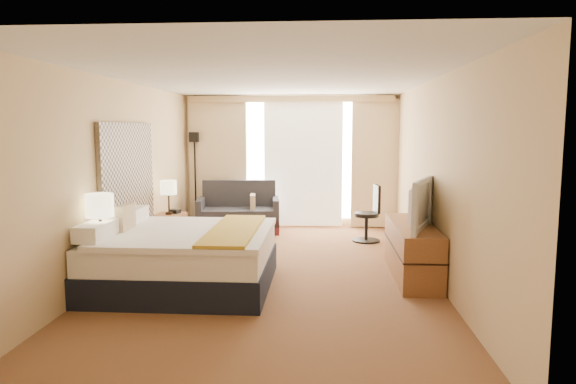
# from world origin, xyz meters

# --- Properties ---
(floor) EXTENTS (4.20, 7.00, 0.02)m
(floor) POSITION_xyz_m (0.00, 0.00, 0.00)
(floor) COLOR #5D231A
(floor) RESTS_ON ground
(ceiling) EXTENTS (4.20, 7.00, 0.02)m
(ceiling) POSITION_xyz_m (0.00, 0.00, 2.60)
(ceiling) COLOR silver
(ceiling) RESTS_ON wall_back
(wall_back) EXTENTS (4.20, 0.02, 2.60)m
(wall_back) POSITION_xyz_m (0.00, 3.50, 1.30)
(wall_back) COLOR tan
(wall_back) RESTS_ON ground
(wall_front) EXTENTS (4.20, 0.02, 2.60)m
(wall_front) POSITION_xyz_m (0.00, -3.50, 1.30)
(wall_front) COLOR tan
(wall_front) RESTS_ON ground
(wall_left) EXTENTS (0.02, 7.00, 2.60)m
(wall_left) POSITION_xyz_m (-2.10, 0.00, 1.30)
(wall_left) COLOR tan
(wall_left) RESTS_ON ground
(wall_right) EXTENTS (0.02, 7.00, 2.60)m
(wall_right) POSITION_xyz_m (2.10, 0.00, 1.30)
(wall_right) COLOR tan
(wall_right) RESTS_ON ground
(headboard) EXTENTS (0.06, 1.85, 1.50)m
(headboard) POSITION_xyz_m (-2.06, 0.20, 1.28)
(headboard) COLOR black
(headboard) RESTS_ON wall_left
(nightstand_left) EXTENTS (0.45, 0.52, 0.55)m
(nightstand_left) POSITION_xyz_m (-1.87, -1.05, 0.28)
(nightstand_left) COLOR brown
(nightstand_left) RESTS_ON floor
(nightstand_right) EXTENTS (0.45, 0.52, 0.55)m
(nightstand_right) POSITION_xyz_m (-1.87, 1.45, 0.28)
(nightstand_right) COLOR brown
(nightstand_right) RESTS_ON floor
(media_dresser) EXTENTS (0.50, 1.80, 0.70)m
(media_dresser) POSITION_xyz_m (1.83, 0.00, 0.35)
(media_dresser) COLOR brown
(media_dresser) RESTS_ON floor
(window) EXTENTS (2.30, 0.02, 2.30)m
(window) POSITION_xyz_m (0.25, 3.47, 1.32)
(window) COLOR silver
(window) RESTS_ON wall_back
(curtains) EXTENTS (4.12, 0.19, 2.56)m
(curtains) POSITION_xyz_m (-0.00, 3.39, 1.41)
(curtains) COLOR #F9E0AF
(curtains) RESTS_ON floor
(bed) EXTENTS (2.10, 1.92, 1.02)m
(bed) POSITION_xyz_m (-1.06, -0.65, 0.37)
(bed) COLOR black
(bed) RESTS_ON floor
(loveseat) EXTENTS (1.61, 0.98, 0.95)m
(loveseat) POSITION_xyz_m (-0.95, 2.84, 0.31)
(loveseat) COLOR #4F161B
(loveseat) RESTS_ON floor
(floor_lamp) EXTENTS (0.24, 0.24, 1.88)m
(floor_lamp) POSITION_xyz_m (-1.90, 3.30, 1.33)
(floor_lamp) COLOR black
(floor_lamp) RESTS_ON floor
(desk_chair) EXTENTS (0.48, 0.48, 0.99)m
(desk_chair) POSITION_xyz_m (1.46, 2.11, 0.44)
(desk_chair) COLOR black
(desk_chair) RESTS_ON floor
(lamp_left) EXTENTS (0.31, 0.31, 0.66)m
(lamp_left) POSITION_xyz_m (-1.91, -1.09, 1.06)
(lamp_left) COLOR black
(lamp_left) RESTS_ON nightstand_left
(lamp_right) EXTENTS (0.27, 0.27, 0.56)m
(lamp_right) POSITION_xyz_m (-1.87, 1.43, 0.98)
(lamp_right) COLOR black
(lamp_right) RESTS_ON nightstand_right
(tissue_box) EXTENTS (0.14, 0.14, 0.11)m
(tissue_box) POSITION_xyz_m (-1.73, -1.12, 0.60)
(tissue_box) COLOR #92B0E2
(tissue_box) RESTS_ON nightstand_left
(telephone) EXTENTS (0.19, 0.17, 0.06)m
(telephone) POSITION_xyz_m (-1.81, 1.55, 0.58)
(telephone) COLOR black
(telephone) RESTS_ON nightstand_right
(television) EXTENTS (0.53, 1.07, 0.63)m
(television) POSITION_xyz_m (1.78, -0.29, 1.02)
(television) COLOR black
(television) RESTS_ON media_dresser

